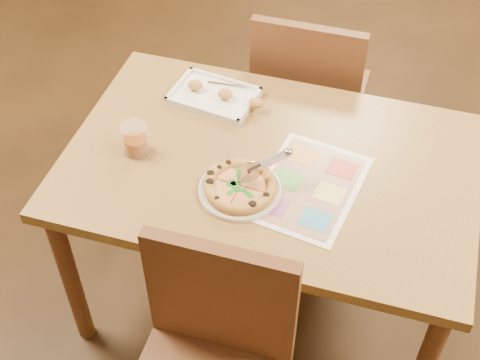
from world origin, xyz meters
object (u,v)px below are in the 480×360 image
(pizza, at_px, (240,186))
(menu, at_px, (308,187))
(dining_table, at_px, (269,180))
(plate, at_px, (240,190))
(appetizer_tray, at_px, (216,97))
(pizza_cutter, at_px, (262,166))
(glass_tumbler, at_px, (135,141))
(chair_near, at_px, (212,350))
(chair_far, at_px, (308,87))

(pizza, xyz_separation_m, menu, (0.19, 0.08, -0.02))
(dining_table, bearing_deg, plate, -110.01)
(appetizer_tray, bearing_deg, pizza, -62.43)
(pizza_cutter, relative_size, appetizer_tray, 0.41)
(plate, bearing_deg, glass_tumbler, 168.84)
(pizza_cutter, height_order, menu, pizza_cutter)
(pizza_cutter, bearing_deg, plate, -178.25)
(chair_near, height_order, pizza_cutter, chair_near)
(plate, distance_m, appetizer_tray, 0.44)
(chair_near, xyz_separation_m, pizza_cutter, (0.00, 0.49, 0.24))
(chair_far, relative_size, plate, 1.86)
(chair_near, height_order, glass_tumbler, chair_near)
(dining_table, bearing_deg, appetizer_tray, 136.84)
(plate, bearing_deg, menu, 21.59)
(dining_table, xyz_separation_m, appetizer_tray, (-0.26, 0.24, 0.10))
(pizza_cutter, distance_m, glass_tumbler, 0.43)
(dining_table, distance_m, chair_far, 0.61)
(chair_near, distance_m, pizza, 0.49)
(chair_far, height_order, pizza, chair_far)
(chair_near, relative_size, menu, 1.16)
(dining_table, xyz_separation_m, menu, (0.14, -0.07, 0.09))
(pizza_cutter, bearing_deg, appetizer_tray, 91.65)
(chair_near, relative_size, plate, 1.86)
(appetizer_tray, xyz_separation_m, menu, (0.40, -0.32, -0.01))
(chair_far, relative_size, pizza, 2.09)
(pizza_cutter, height_order, glass_tumbler, pizza_cutter)
(plate, xyz_separation_m, pizza, (0.00, -0.00, 0.02))
(dining_table, relative_size, pizza, 5.79)
(pizza_cutter, relative_size, menu, 0.35)
(chair_far, height_order, menu, chair_far)
(pizza, height_order, glass_tumbler, glass_tumbler)
(chair_far, bearing_deg, glass_tumbler, 58.12)
(appetizer_tray, xyz_separation_m, glass_tumbler, (-0.16, -0.32, 0.03))
(dining_table, height_order, chair_far, chair_far)
(pizza, distance_m, menu, 0.21)
(appetizer_tray, bearing_deg, glass_tumbler, -116.86)
(pizza_cutter, bearing_deg, dining_table, 55.94)
(dining_table, xyz_separation_m, chair_far, (-0.00, 0.60, -0.07))
(chair_near, xyz_separation_m, appetizer_tray, (-0.26, 0.85, 0.17))
(dining_table, distance_m, pizza, 0.20)
(chair_near, bearing_deg, menu, 75.13)
(pizza_cutter, bearing_deg, chair_near, -125.22)
(glass_tumbler, bearing_deg, chair_near, -51.15)
(chair_near, bearing_deg, pizza, 96.74)
(dining_table, distance_m, pizza_cutter, 0.20)
(dining_table, distance_m, plate, 0.18)
(pizza_cutter, bearing_deg, chair_far, 55.13)
(pizza_cutter, bearing_deg, glass_tumbler, 140.88)
(dining_table, height_order, appetizer_tray, appetizer_tray)
(plate, height_order, glass_tumbler, glass_tumbler)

